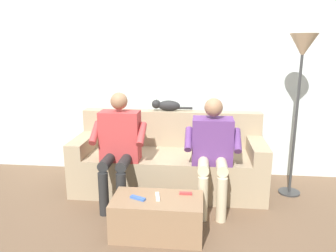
# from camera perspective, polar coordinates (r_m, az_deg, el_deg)

# --- Properties ---
(ground_plane) EXTENTS (8.00, 8.00, 0.00)m
(ground_plane) POSITION_cam_1_polar(r_m,az_deg,el_deg) (3.36, -1.15, -15.68)
(ground_plane) COLOR brown
(back_wall) EXTENTS (5.09, 0.06, 2.42)m
(back_wall) POSITION_cam_1_polar(r_m,az_deg,el_deg) (4.23, 0.95, 7.80)
(back_wall) COLOR silver
(back_wall) RESTS_ON ground
(couch) EXTENTS (2.16, 0.80, 0.88)m
(couch) POSITION_cam_1_polar(r_m,az_deg,el_deg) (3.89, 0.17, -6.37)
(couch) COLOR #9E896B
(couch) RESTS_ON ground
(coffee_table) EXTENTS (0.80, 0.42, 0.35)m
(coffee_table) POSITION_cam_1_polar(r_m,az_deg,el_deg) (3.03, -1.85, -15.41)
(coffee_table) COLOR #8C6B4C
(coffee_table) RESTS_ON ground
(person_left_seated) EXTENTS (0.57, 0.60, 1.13)m
(person_left_seated) POSITION_cam_1_polar(r_m,az_deg,el_deg) (3.41, 7.73, -3.54)
(person_left_seated) COLOR #5B3370
(person_left_seated) RESTS_ON ground
(person_right_seated) EXTENTS (0.57, 0.55, 1.18)m
(person_right_seated) POSITION_cam_1_polar(r_m,az_deg,el_deg) (3.49, -8.52, -2.83)
(person_right_seated) COLOR #B23838
(person_right_seated) RESTS_ON ground
(cat_on_backrest) EXTENTS (0.50, 0.12, 0.14)m
(cat_on_backrest) POSITION_cam_1_polar(r_m,az_deg,el_deg) (3.99, -0.31, 3.61)
(cat_on_backrest) COLOR black
(cat_on_backrest) RESTS_ON couch
(remote_white) EXTENTS (0.06, 0.15, 0.02)m
(remote_white) POSITION_cam_1_polar(r_m,az_deg,el_deg) (2.96, -1.76, -12.13)
(remote_white) COLOR white
(remote_white) RESTS_ON coffee_table
(remote_blue) EXTENTS (0.15, 0.10, 0.02)m
(remote_blue) POSITION_cam_1_polar(r_m,az_deg,el_deg) (2.94, -5.25, -12.34)
(remote_blue) COLOR #3860B7
(remote_blue) RESTS_ON coffee_table
(remote_red) EXTENTS (0.11, 0.04, 0.02)m
(remote_red) POSITION_cam_1_polar(r_m,az_deg,el_deg) (3.02, 3.08, -11.59)
(remote_red) COLOR #B73333
(remote_red) RESTS_ON coffee_table
(floor_lamp) EXTENTS (0.29, 0.29, 1.77)m
(floor_lamp) POSITION_cam_1_polar(r_m,az_deg,el_deg) (3.76, 22.19, 10.72)
(floor_lamp) COLOR #2D2D2D
(floor_lamp) RESTS_ON ground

